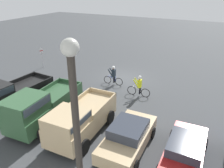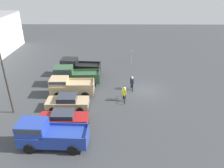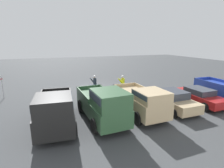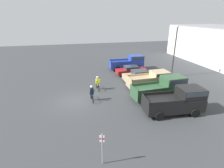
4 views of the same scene
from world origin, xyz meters
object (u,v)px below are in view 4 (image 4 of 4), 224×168
(pickup_truck_1, at_px, (151,80))
(sedan_0, at_px, (131,70))
(pickup_truck_3, at_px, (178,101))
(cyclist_0, at_px, (92,93))
(sedan_1, at_px, (139,76))
(cyclist_1, at_px, (98,83))
(pickup_truck_2, at_px, (163,88))
(fire_lane_sign, at_px, (102,146))
(pickup_truck_0, at_px, (129,62))
(lamppost, at_px, (175,48))

(pickup_truck_1, bearing_deg, sedan_0, -175.60)
(pickup_truck_3, relative_size, cyclist_0, 3.01)
(sedan_1, xyz_separation_m, pickup_truck_3, (8.43, 0.17, 0.45))
(pickup_truck_1, bearing_deg, cyclist_1, -101.27)
(pickup_truck_2, relative_size, cyclist_1, 3.07)
(pickup_truck_3, height_order, fire_lane_sign, pickup_truck_3)
(pickup_truck_0, relative_size, pickup_truck_2, 0.97)
(cyclist_0, bearing_deg, fire_lane_sign, -3.34)
(sedan_1, distance_m, cyclist_0, 8.11)
(fire_lane_sign, bearing_deg, pickup_truck_3, 119.27)
(lamppost, bearing_deg, pickup_truck_2, -38.02)
(cyclist_0, distance_m, cyclist_1, 2.89)
(pickup_truck_0, relative_size, pickup_truck_3, 1.03)
(pickup_truck_2, relative_size, pickup_truck_3, 1.05)
(pickup_truck_3, bearing_deg, pickup_truck_1, 179.00)
(sedan_1, bearing_deg, pickup_truck_0, 175.09)
(cyclist_0, bearing_deg, lamppost, 112.79)
(cyclist_0, height_order, fire_lane_sign, fire_lane_sign)
(cyclist_1, bearing_deg, pickup_truck_3, 41.33)
(pickup_truck_3, bearing_deg, sedan_1, -178.81)
(sedan_0, relative_size, sedan_1, 1.03)
(pickup_truck_1, bearing_deg, fire_lane_sign, -37.78)
(pickup_truck_2, distance_m, fire_lane_sign, 10.46)
(pickup_truck_0, xyz_separation_m, pickup_truck_1, (8.37, -0.21, -0.06))
(sedan_1, xyz_separation_m, cyclist_0, (4.27, -6.89, 0.11))
(pickup_truck_1, relative_size, cyclist_0, 2.78)
(cyclist_0, bearing_deg, pickup_truck_2, 79.79)
(sedan_0, xyz_separation_m, cyclist_1, (4.37, -5.70, 0.18))
(pickup_truck_0, xyz_separation_m, fire_lane_sign, (18.25, -7.86, 0.12))
(pickup_truck_1, bearing_deg, pickup_truck_2, 0.78)
(pickup_truck_1, height_order, fire_lane_sign, fire_lane_sign)
(pickup_truck_2, bearing_deg, lamppost, 141.98)
(sedan_0, bearing_deg, cyclist_0, -43.58)
(pickup_truck_1, distance_m, pickup_truck_2, 2.78)
(pickup_truck_0, height_order, pickup_truck_1, pickup_truck_0)
(sedan_0, relative_size, lamppost, 0.63)
(sedan_0, bearing_deg, cyclist_1, -52.53)
(lamppost, bearing_deg, sedan_0, -109.39)
(fire_lane_sign, bearing_deg, lamppost, 136.77)
(sedan_0, distance_m, pickup_truck_2, 8.40)
(pickup_truck_0, relative_size, cyclist_1, 2.99)
(cyclist_0, relative_size, lamppost, 0.25)
(sedan_1, height_order, fire_lane_sign, fire_lane_sign)
(sedan_1, relative_size, fire_lane_sign, 2.04)
(sedan_0, height_order, sedan_1, sedan_1)
(lamppost, bearing_deg, pickup_truck_3, -29.07)
(sedan_1, bearing_deg, cyclist_0, -58.18)
(cyclist_1, bearing_deg, sedan_0, 127.47)
(pickup_truck_0, bearing_deg, cyclist_1, -41.55)
(pickup_truck_0, bearing_deg, cyclist_0, -36.78)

